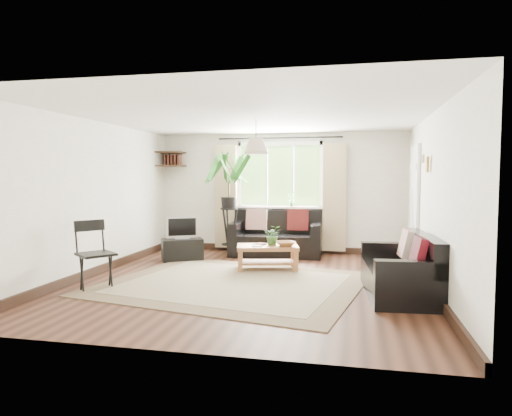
% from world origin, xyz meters
% --- Properties ---
extents(floor, '(5.50, 5.50, 0.00)m').
position_xyz_m(floor, '(0.00, 0.00, 0.00)').
color(floor, black).
rests_on(floor, ground).
extents(ceiling, '(5.50, 5.50, 0.00)m').
position_xyz_m(ceiling, '(0.00, 0.00, 2.40)').
color(ceiling, white).
rests_on(ceiling, floor).
extents(wall_back, '(5.00, 0.02, 2.40)m').
position_xyz_m(wall_back, '(0.00, 2.75, 1.20)').
color(wall_back, silver).
rests_on(wall_back, floor).
extents(wall_front, '(5.00, 0.02, 2.40)m').
position_xyz_m(wall_front, '(0.00, -2.75, 1.20)').
color(wall_front, silver).
rests_on(wall_front, floor).
extents(wall_left, '(0.02, 5.50, 2.40)m').
position_xyz_m(wall_left, '(-2.50, 0.00, 1.20)').
color(wall_left, silver).
rests_on(wall_left, floor).
extents(wall_right, '(0.02, 5.50, 2.40)m').
position_xyz_m(wall_right, '(2.50, 0.00, 1.20)').
color(wall_right, silver).
rests_on(wall_right, floor).
extents(rug, '(4.00, 3.60, 0.02)m').
position_xyz_m(rug, '(-0.21, -0.20, 0.01)').
color(rug, '#B8B08F').
rests_on(rug, floor).
extents(window, '(2.50, 0.16, 2.16)m').
position_xyz_m(window, '(0.00, 2.71, 1.55)').
color(window, white).
rests_on(window, wall_back).
extents(door, '(0.06, 0.96, 2.06)m').
position_xyz_m(door, '(2.47, 1.70, 1.00)').
color(door, silver).
rests_on(door, wall_right).
extents(corner_shelf, '(0.50, 0.50, 0.34)m').
position_xyz_m(corner_shelf, '(-2.25, 2.50, 1.89)').
color(corner_shelf, black).
rests_on(corner_shelf, wall_back).
extents(pendant_lamp, '(0.36, 0.36, 0.54)m').
position_xyz_m(pendant_lamp, '(0.00, 0.40, 2.05)').
color(pendant_lamp, beige).
rests_on(pendant_lamp, ceiling).
extents(wall_sconce, '(0.12, 0.12, 0.28)m').
position_xyz_m(wall_sconce, '(2.43, 0.30, 1.74)').
color(wall_sconce, beige).
rests_on(wall_sconce, wall_right).
extents(sofa_back, '(1.78, 0.94, 0.82)m').
position_xyz_m(sofa_back, '(0.00, 2.25, 0.41)').
color(sofa_back, black).
rests_on(sofa_back, floor).
extents(sofa_right, '(1.66, 0.93, 0.75)m').
position_xyz_m(sofa_right, '(2.04, -0.36, 0.38)').
color(sofa_right, black).
rests_on(sofa_right, floor).
extents(coffee_table, '(1.09, 0.75, 0.41)m').
position_xyz_m(coffee_table, '(0.09, 0.87, 0.20)').
color(coffee_table, brown).
rests_on(coffee_table, floor).
extents(table_plant, '(0.32, 0.29, 0.33)m').
position_xyz_m(table_plant, '(0.17, 0.93, 0.57)').
color(table_plant, '#2E5B24').
rests_on(table_plant, coffee_table).
extents(bowl, '(0.41, 0.41, 0.08)m').
position_xyz_m(bowl, '(0.40, 0.85, 0.44)').
color(bowl, olive).
rests_on(bowl, coffee_table).
extents(book_a, '(0.21, 0.24, 0.02)m').
position_xyz_m(book_a, '(-0.13, 0.72, 0.41)').
color(book_a, white).
rests_on(book_a, coffee_table).
extents(book_b, '(0.23, 0.27, 0.02)m').
position_xyz_m(book_b, '(-0.12, 0.93, 0.42)').
color(book_b, brown).
rests_on(book_b, coffee_table).
extents(tv_stand, '(0.84, 0.71, 0.39)m').
position_xyz_m(tv_stand, '(-1.60, 1.41, 0.20)').
color(tv_stand, black).
rests_on(tv_stand, floor).
extents(tv, '(0.58, 0.44, 0.43)m').
position_xyz_m(tv, '(-1.60, 1.41, 0.61)').
color(tv, '#A5A5AA').
rests_on(tv, tv_stand).
extents(palm_stand, '(0.88, 0.88, 2.01)m').
position_xyz_m(palm_stand, '(-0.87, 2.03, 1.00)').
color(palm_stand, black).
rests_on(palm_stand, floor).
extents(folding_chair, '(0.68, 0.68, 0.93)m').
position_xyz_m(folding_chair, '(-1.95, -0.88, 0.46)').
color(folding_chair, black).
rests_on(folding_chair, floor).
extents(sill_plant, '(0.14, 0.10, 0.27)m').
position_xyz_m(sill_plant, '(0.25, 2.63, 1.06)').
color(sill_plant, '#2D6023').
rests_on(sill_plant, window).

